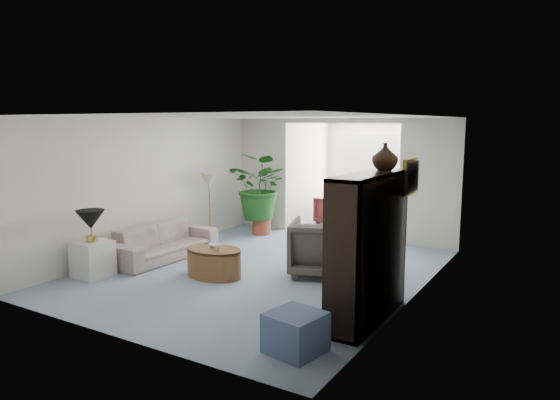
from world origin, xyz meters
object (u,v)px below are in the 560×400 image
Objects in this scene: coffee_bowl at (215,245)px; sunroom_chair_maroon at (333,210)px; ottoman at (295,332)px; sunroom_chair_blue at (394,215)px; entertainment_cabinet at (368,248)px; coffee_cup at (217,248)px; wingback_chair at (322,247)px; table_lamp at (91,220)px; end_table at (93,259)px; sofa at (163,242)px; side_table_dark at (370,257)px; cabinet_urn at (385,156)px; coffee_table at (214,262)px; framed_picture at (412,177)px; floor_lamp at (209,180)px; sunroom_table at (374,211)px; plant_pot at (262,227)px.

coffee_bowl is 4.70m from sunroom_chair_maroon.
ottoman is 6.54m from sunroom_chair_blue.
entertainment_cabinet is 5.41m from sunroom_chair_blue.
coffee_cup is 1.65m from wingback_chair.
wingback_chair is at bearing -177.93° from sunroom_chair_blue.
end_table is at bearing 0.00° from table_lamp.
sofa is 1.49m from table_lamp.
side_table_dark is 1.18× the size of ottoman.
wingback_chair is 2.84× the size of cabinet_urn.
coffee_table is 1.28× the size of sunroom_chair_maroon.
entertainment_cabinet reaches higher than table_lamp.
sunroom_chair_maroon is (1.25, 4.43, 0.03)m from sofa.
sunroom_chair_blue is at bearing 74.69° from coffee_table.
ottoman is (2.25, -1.55, -0.28)m from coffee_cup.
coffee_cup is at bearing 167.31° from sunroom_chair_blue.
framed_picture reaches higher than floor_lamp.
entertainment_cabinet reaches higher than floor_lamp.
sunroom_table is at bearing 71.39° from table_lamp.
sunroom_table reaches higher than coffee_cup.
table_lamp is at bearing 170.66° from ottoman.
framed_picture is 2.50× the size of coffee_bowl.
cabinet_urn reaches higher than plant_pot.
sunroom_chair_blue is at bearing 37.98° from plant_pot.
table_lamp is at bearing 0.00° from end_table.
coffee_cup is 2.61m from entertainment_cabinet.
coffee_cup is 4.91m from sunroom_chair_maroon.
sunroom_table is (2.20, 6.53, -0.01)m from end_table.
sunroom_table is (1.60, 2.59, 0.12)m from plant_pot.
floor_lamp is 3.98m from side_table_dark.
entertainment_cabinet is 1.19m from cabinet_urn.
floor_lamp is 2.63m from coffee_bowl.
side_table_dark is at bearing -70.16° from sunroom_table.
sofa is 4.34m from ottoman.
sunroom_chair_maroon is at bearing 65.11° from plant_pot.
sunroom_table is at bearing 109.86° from entertainment_cabinet.
coffee_bowl is 5.48m from sunroom_table.
sofa is 1.48m from coffee_table.
sofa is 3.29× the size of side_table_dark.
sunroom_chair_maroon is (1.51, 2.80, -0.91)m from floor_lamp.
entertainment_cabinet reaches higher than coffee_bowl.
coffee_table is at bearing 31.06° from table_lamp.
floor_lamp is 3.76× the size of coffee_cup.
coffee_table is at bearing -70.66° from plant_pot.
framed_picture is 0.51× the size of wingback_chair.
sunroom_chair_blue is (-0.09, 3.83, -0.09)m from wingback_chair.
plant_pot is (-3.15, 1.69, -0.16)m from side_table_dark.
entertainment_cabinet reaches higher than coffee_table.
framed_picture is 4.88m from table_lamp.
sofa is at bearing 176.32° from cabinet_urn.
table_lamp is 2.20× the size of coffee_bowl.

